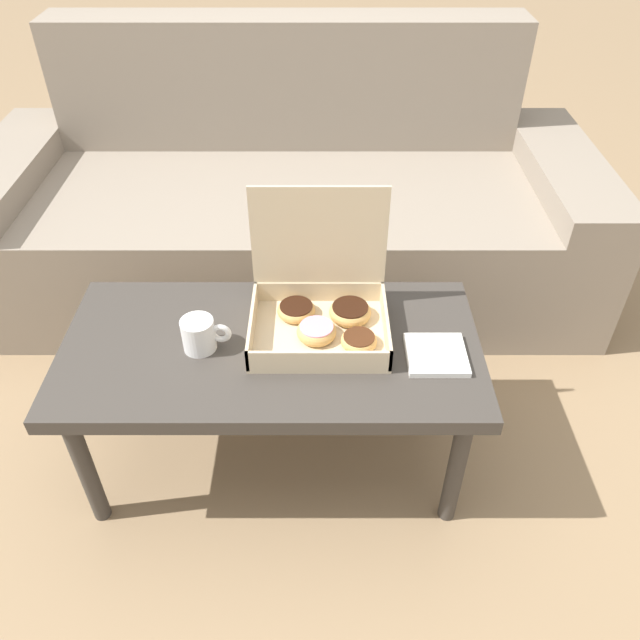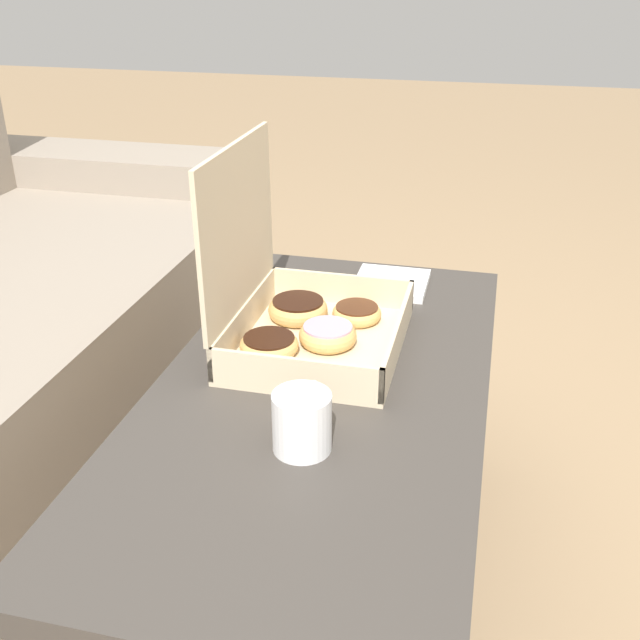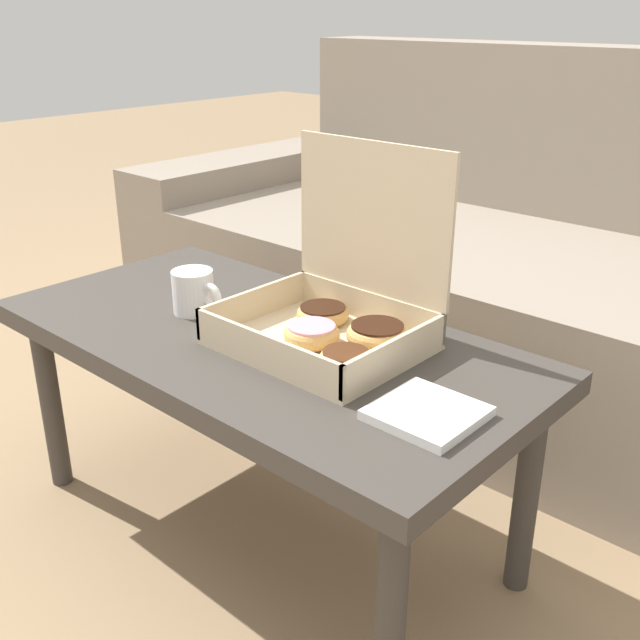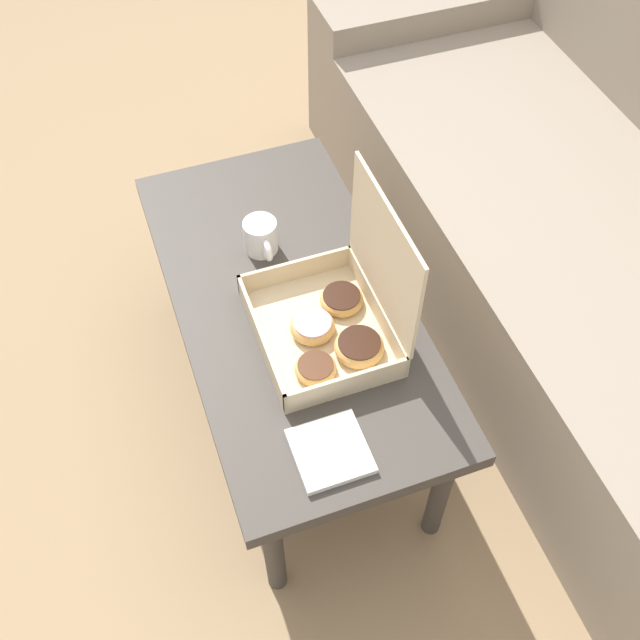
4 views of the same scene
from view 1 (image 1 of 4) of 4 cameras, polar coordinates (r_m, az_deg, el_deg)
name	(u,v)px [view 1 (image 1 of 4)]	position (r m, az deg, el deg)	size (l,w,h in m)	color
ground_plane	(280,435)	(1.91, -3.63, -10.41)	(12.00, 12.00, 0.00)	#937756
couch	(289,208)	(2.38, -2.87, 10.23)	(2.20, 0.89, 0.89)	gray
coffee_table	(273,358)	(1.57, -4.35, -3.44)	(1.04, 0.51, 0.44)	#3D3833
pastry_box	(325,307)	(1.55, 0.47, 1.17)	(0.34, 0.28, 0.34)	beige
coffee_mug	(201,334)	(1.53, -10.83, -1.30)	(0.12, 0.08, 0.08)	white
napkin_stack	(437,355)	(1.52, 10.66, -3.15)	(0.14, 0.14, 0.02)	white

